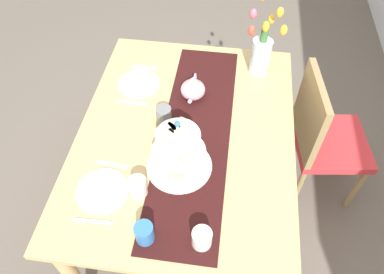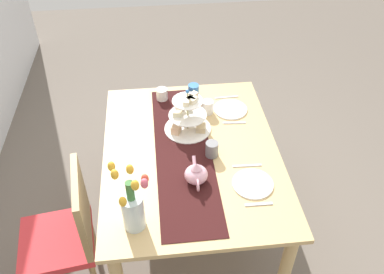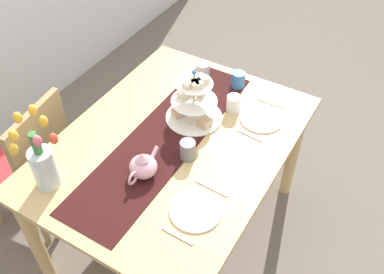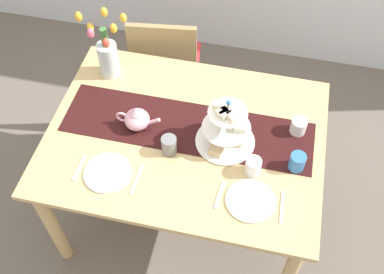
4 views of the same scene
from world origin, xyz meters
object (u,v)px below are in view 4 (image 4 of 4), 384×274
at_px(chair_left, 166,64).
at_px(mug_white_text, 253,167).
at_px(knife_right, 282,207).
at_px(tulip_vase, 107,53).
at_px(fork_right, 219,195).
at_px(mug_grey, 169,145).
at_px(dinner_plate_right, 250,201).
at_px(dinner_plate_left, 108,173).
at_px(mug_orange, 297,162).
at_px(teapot, 137,119).
at_px(dining_table, 186,147).
at_px(tiered_cake_stand, 226,129).
at_px(cream_jug, 298,126).
at_px(fork_left, 79,168).
at_px(knife_left, 137,179).

bearing_deg(chair_left, mug_white_text, -53.33).
bearing_deg(knife_right, tulip_vase, 147.94).
height_order(fork_right, knife_right, same).
xyz_separation_m(knife_right, mug_grey, (-0.58, 0.19, 0.05)).
relative_size(dinner_plate_right, knife_right, 1.35).
bearing_deg(dinner_plate_left, mug_orange, 14.86).
height_order(teapot, dinner_plate_left, teapot).
relative_size(dining_table, dinner_plate_left, 6.12).
xyz_separation_m(fork_right, knife_right, (0.29, 0.00, 0.00)).
bearing_deg(mug_grey, knife_right, -18.46).
distance_m(dinner_plate_right, mug_grey, 0.48).
relative_size(tiered_cake_stand, cream_jug, 3.58).
distance_m(tiered_cake_stand, tulip_vase, 0.80).
bearing_deg(fork_right, chair_left, 117.09).
bearing_deg(cream_jug, mug_orange, -87.04).
distance_m(cream_jug, mug_orange, 0.22).
distance_m(fork_left, mug_grey, 0.45).
bearing_deg(fork_left, dinner_plate_right, 0.00).
distance_m(tiered_cake_stand, mug_white_text, 0.23).
bearing_deg(knife_right, fork_left, 180.00).
xyz_separation_m(cream_jug, fork_right, (-0.32, -0.46, -0.04)).
bearing_deg(fork_left, cream_jug, 24.33).
height_order(dining_table, tiered_cake_stand, tiered_cake_stand).
relative_size(tiered_cake_stand, knife_right, 1.79).
bearing_deg(teapot, fork_left, -122.96).
xyz_separation_m(cream_jug, dinner_plate_left, (-0.86, -0.46, -0.04)).
height_order(dinner_plate_left, knife_right, dinner_plate_left).
height_order(mug_white_text, mug_orange, same).
bearing_deg(mug_white_text, knife_left, -163.19).
relative_size(dinner_plate_left, knife_left, 1.35).
bearing_deg(teapot, mug_grey, -30.54).
bearing_deg(dinner_plate_right, mug_orange, 51.33).
xyz_separation_m(chair_left, mug_grey, (0.26, -0.88, 0.33)).
distance_m(dinner_plate_left, fork_left, 0.15).
height_order(tiered_cake_stand, dinner_plate_left, tiered_cake_stand).
relative_size(tiered_cake_stand, fork_right, 2.03).
distance_m(cream_jug, fork_right, 0.56).
bearing_deg(tiered_cake_stand, tulip_vase, 154.77).
height_order(chair_left, mug_orange, chair_left).
bearing_deg(knife_left, dinner_plate_right, 0.00).
height_order(chair_left, mug_grey, chair_left).
bearing_deg(chair_left, dining_table, -67.67).
relative_size(teapot, cream_jug, 2.80).
height_order(dining_table, knife_right, knife_right).
relative_size(fork_left, mug_white_text, 1.58).
xyz_separation_m(dining_table, tiered_cake_stand, (0.21, 0.00, 0.21)).
bearing_deg(fork_left, tulip_vase, 95.31).
height_order(tulip_vase, cream_jug, tulip_vase).
relative_size(tulip_vase, dinner_plate_right, 1.87).
xyz_separation_m(cream_jug, knife_left, (-0.72, -0.46, -0.04)).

